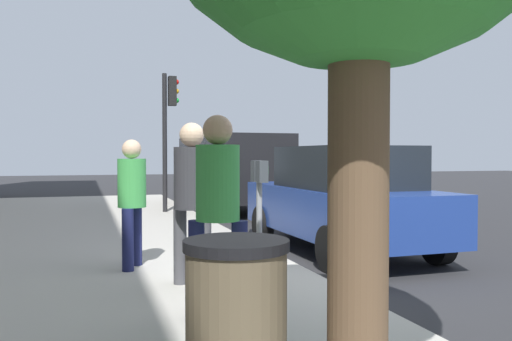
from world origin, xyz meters
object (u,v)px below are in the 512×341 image
parking_officer (132,194)px  trash_bin (236,330)px  traffic_signal (169,119)px  parked_sedan_near (342,199)px  pedestrian_bystander (218,196)px  parked_van_far (231,168)px  pedestrian_at_meter (192,189)px  parking_meter (259,193)px

parking_officer → trash_bin: 4.34m
trash_bin → traffic_signal: bearing=-6.7°
parked_sedan_near → traffic_signal: size_ratio=1.23×
pedestrian_bystander → parking_officer: pedestrian_bystander is taller
pedestrian_bystander → parked_sedan_near: 4.45m
parking_officer → parked_van_far: size_ratio=0.32×
traffic_signal → pedestrian_at_meter: bearing=173.2°
pedestrian_at_meter → parked_sedan_near: bearing=4.3°
parked_van_far → trash_bin: bearing=165.1°
pedestrian_bystander → trash_bin: size_ratio=1.82×
trash_bin → parking_officer: bearing=2.7°
pedestrian_at_meter → parked_van_far: parked_van_far is taller
pedestrian_bystander → parked_sedan_near: bearing=-18.0°
pedestrian_at_meter → pedestrian_bystander: pedestrian_bystander is taller
pedestrian_at_meter → parking_officer: size_ratio=1.09×
parked_sedan_near → trash_bin: size_ratio=4.39×
parked_van_far → parking_officer: bearing=156.5°
parking_meter → pedestrian_at_meter: bearing=105.3°
pedestrian_at_meter → traffic_signal: 8.30m
parked_van_far → trash_bin: size_ratio=5.21×
parking_meter → pedestrian_at_meter: size_ratio=0.77×
pedestrian_at_meter → trash_bin: size_ratio=1.82×
parking_meter → pedestrian_bystander: size_ratio=0.77×
parking_meter → trash_bin: parking_meter is taller
pedestrian_bystander → trash_bin: 2.06m
parking_meter → parking_officer: bearing=55.6°
pedestrian_bystander → parking_meter: bearing=-8.1°
parking_officer → traffic_signal: 7.23m
parked_van_far → traffic_signal: (-1.15, 1.99, 1.32)m
parked_sedan_near → trash_bin: parked_sedan_near is taller
pedestrian_at_meter → parking_meter: bearing=-16.7°
pedestrian_at_meter → pedestrian_bystander: 1.15m
pedestrian_at_meter → parked_van_far: bearing=40.3°
pedestrian_at_meter → parked_sedan_near: 3.69m
trash_bin → pedestrian_bystander: bearing=-10.8°
pedestrian_at_meter → pedestrian_bystander: (-1.15, -0.02, 0.00)m
trash_bin → parked_sedan_near: bearing=-32.1°
parking_meter → trash_bin: (-3.33, 1.22, -0.51)m
pedestrian_bystander → pedestrian_at_meter: bearing=24.4°
traffic_signal → parked_sedan_near: bearing=-161.5°
parking_officer → parked_sedan_near: size_ratio=0.38×
parking_officer → parked_sedan_near: 3.65m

